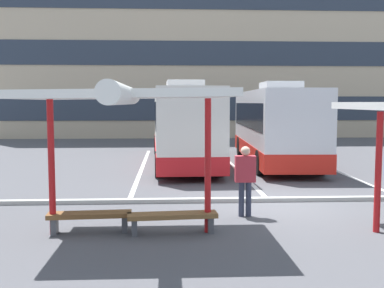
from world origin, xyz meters
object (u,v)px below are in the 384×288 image
(coach_bus_0, at_px, (183,125))
(bench_2, at_px, (172,218))
(waiting_shelter_1, at_px, (128,98))
(bench_1, at_px, (90,217))
(waiting_passenger_0, at_px, (245,176))
(coach_bus_1, at_px, (274,126))

(coach_bus_0, bearing_deg, bench_2, -92.95)
(coach_bus_0, height_order, waiting_shelter_1, coach_bus_0)
(bench_1, relative_size, bench_2, 0.93)
(coach_bus_0, distance_m, bench_2, 11.75)
(waiting_passenger_0, bearing_deg, coach_bus_1, 73.00)
(waiting_shelter_1, relative_size, bench_2, 2.62)
(waiting_shelter_1, bearing_deg, waiting_passenger_0, 31.01)
(waiting_shelter_1, bearing_deg, bench_1, 157.96)
(coach_bus_0, xyz_separation_m, waiting_shelter_1, (-1.50, -11.86, 1.16))
(coach_bus_1, distance_m, bench_2, 12.36)
(coach_bus_1, height_order, waiting_passenger_0, coach_bus_1)
(coach_bus_1, height_order, waiting_shelter_1, coach_bus_1)
(coach_bus_0, distance_m, waiting_shelter_1, 12.01)
(coach_bus_1, distance_m, waiting_shelter_1, 12.91)
(waiting_shelter_1, height_order, bench_1, waiting_shelter_1)
(bench_1, bearing_deg, coach_bus_0, 78.20)
(bench_1, bearing_deg, coach_bus_1, 59.20)
(bench_2, relative_size, waiting_passenger_0, 1.12)
(coach_bus_0, height_order, bench_2, coach_bus_0)
(coach_bus_0, relative_size, waiting_passenger_0, 6.53)
(bench_2, distance_m, waiting_passenger_0, 2.41)
(bench_2, bearing_deg, waiting_passenger_0, 38.06)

